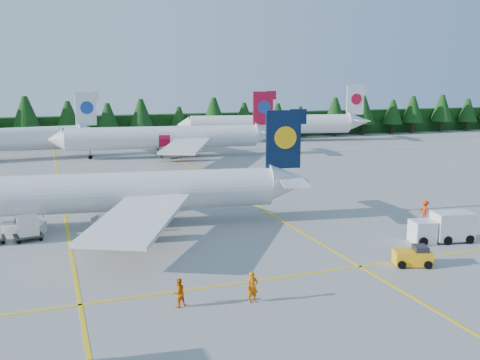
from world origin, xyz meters
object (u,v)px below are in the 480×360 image
object	(u,v)px
airstairs	(22,226)
airliner_red	(160,138)
service_truck	(442,227)
baggage_tug	(413,256)
airliner_navy	(100,193)

from	to	relation	value
airstairs	airliner_red	bearing A→B (deg)	84.23
service_truck	baggage_tug	size ratio (longest dim) A/B	1.84
airliner_navy	service_truck	xyz separation A→B (m)	(26.82, -14.73, -1.97)
airstairs	service_truck	bearing A→B (deg)	-3.21
airstairs	service_truck	distance (m)	36.85
service_truck	baggage_tug	xyz separation A→B (m)	(-6.11, -4.16, -0.56)
airstairs	baggage_tug	world-z (taller)	airstairs
airliner_red	baggage_tug	world-z (taller)	airliner_red
airliner_navy	baggage_tug	world-z (taller)	airliner_navy
service_truck	airliner_navy	bearing A→B (deg)	162.05
airliner_navy	airliner_red	world-z (taller)	airliner_red
airliner_red	service_truck	size ratio (longest dim) A/B	7.16
airliner_navy	airliner_red	bearing A→B (deg)	80.33
airliner_red	service_truck	xyz separation A→B (m)	(12.12, -58.71, -2.22)
airliner_navy	airliner_red	xyz separation A→B (m)	(14.70, 43.98, 0.25)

